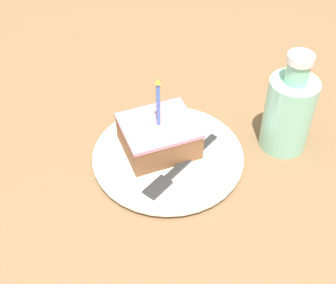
{
  "coord_description": "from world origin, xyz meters",
  "views": [
    {
      "loc": [
        -0.5,
        0.18,
        0.56
      ],
      "look_at": [
        0.01,
        -0.01,
        0.04
      ],
      "focal_mm": 50.0,
      "sensor_mm": 36.0,
      "label": 1
    }
  ],
  "objects_px": {
    "fork": "(178,169)",
    "bottle": "(289,111)",
    "cake_slice": "(159,136)",
    "plate": "(168,156)"
  },
  "relations": [
    {
      "from": "fork",
      "to": "bottle",
      "type": "distance_m",
      "value": 0.2
    },
    {
      "from": "cake_slice",
      "to": "fork",
      "type": "distance_m",
      "value": 0.06
    },
    {
      "from": "plate",
      "to": "fork",
      "type": "relative_size",
      "value": 1.56
    },
    {
      "from": "cake_slice",
      "to": "fork",
      "type": "height_order",
      "value": "cake_slice"
    },
    {
      "from": "cake_slice",
      "to": "bottle",
      "type": "bearing_deg",
      "value": -104.46
    },
    {
      "from": "fork",
      "to": "bottle",
      "type": "relative_size",
      "value": 0.89
    },
    {
      "from": "plate",
      "to": "cake_slice",
      "type": "xyz_separation_m",
      "value": [
        0.02,
        0.01,
        0.03
      ]
    },
    {
      "from": "fork",
      "to": "cake_slice",
      "type": "bearing_deg",
      "value": 9.62
    },
    {
      "from": "cake_slice",
      "to": "fork",
      "type": "relative_size",
      "value": 0.88
    },
    {
      "from": "plate",
      "to": "cake_slice",
      "type": "bearing_deg",
      "value": 24.78
    }
  ]
}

